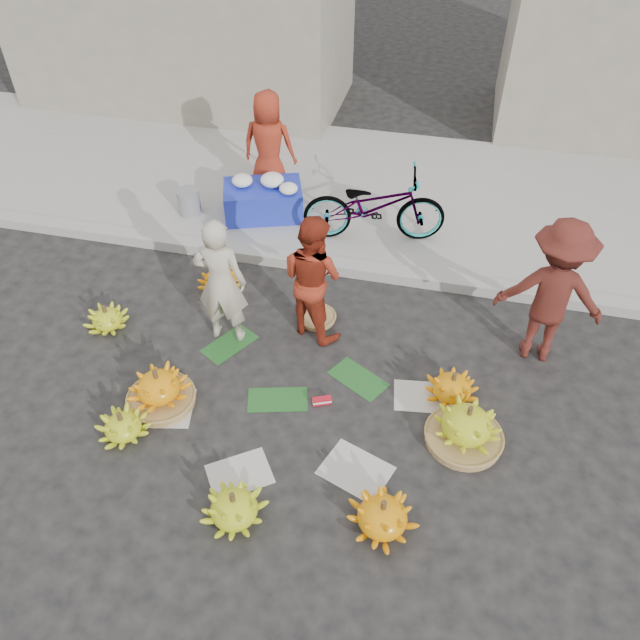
% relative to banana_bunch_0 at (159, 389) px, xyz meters
% --- Properties ---
extents(ground, '(80.00, 80.00, 0.00)m').
position_rel_banana_bunch_0_xyz_m(ground, '(1.32, 0.52, -0.21)').
color(ground, black).
rests_on(ground, ground).
extents(curb, '(40.00, 0.25, 0.15)m').
position_rel_banana_bunch_0_xyz_m(curb, '(1.32, 2.72, -0.14)').
color(curb, '#98958F').
rests_on(curb, ground).
extents(sidewalk, '(40.00, 4.00, 0.12)m').
position_rel_banana_bunch_0_xyz_m(sidewalk, '(1.32, 4.82, -0.15)').
color(sidewalk, '#98958F').
rests_on(sidewalk, ground).
extents(newspaper_scatter, '(3.20, 1.80, 0.00)m').
position_rel_banana_bunch_0_xyz_m(newspaper_scatter, '(1.32, -0.28, -0.21)').
color(newspaper_scatter, beige).
rests_on(newspaper_scatter, ground).
extents(banana_leaves, '(2.00, 1.00, 0.00)m').
position_rel_banana_bunch_0_xyz_m(banana_leaves, '(1.22, 0.72, -0.21)').
color(banana_leaves, '#1A4F1F').
rests_on(banana_leaves, ground).
extents(banana_bunch_0, '(0.84, 0.84, 0.49)m').
position_rel_banana_bunch_0_xyz_m(banana_bunch_0, '(0.00, 0.00, 0.00)').
color(banana_bunch_0, olive).
rests_on(banana_bunch_0, ground).
extents(banana_bunch_1, '(0.57, 0.57, 0.33)m').
position_rel_banana_bunch_0_xyz_m(banana_bunch_1, '(-0.19, -0.50, -0.07)').
color(banana_bunch_1, '#9CB91A').
rests_on(banana_bunch_1, ground).
extents(banana_bunch_2, '(0.80, 0.80, 0.38)m').
position_rel_banana_bunch_0_xyz_m(banana_bunch_2, '(1.23, -1.13, -0.05)').
color(banana_bunch_2, '#9CB91A').
rests_on(banana_bunch_2, ground).
extents(banana_bunch_3, '(0.65, 0.65, 0.39)m').
position_rel_banana_bunch_0_xyz_m(banana_bunch_3, '(2.55, -0.91, -0.04)').
color(banana_bunch_3, '#F8A00C').
rests_on(banana_bunch_3, ground).
extents(banana_bunch_4, '(0.81, 0.81, 0.52)m').
position_rel_banana_bunch_0_xyz_m(banana_bunch_4, '(3.22, 0.23, 0.02)').
color(banana_bunch_4, olive).
rests_on(banana_bunch_4, ground).
extents(banana_bunch_5, '(0.68, 0.68, 0.37)m').
position_rel_banana_bunch_0_xyz_m(banana_bunch_5, '(3.05, 0.79, -0.05)').
color(banana_bunch_5, '#F8A00C').
rests_on(banana_bunch_5, ground).
extents(banana_bunch_6, '(0.61, 0.61, 0.33)m').
position_rel_banana_bunch_0_xyz_m(banana_bunch_6, '(-1.13, 0.98, -0.07)').
color(banana_bunch_6, '#9CB91A').
rests_on(banana_bunch_6, ground).
extents(banana_bunch_7, '(0.60, 0.60, 0.36)m').
position_rel_banana_bunch_0_xyz_m(banana_bunch_7, '(-0.04, 2.00, -0.05)').
color(banana_bunch_7, '#F8A00C').
rests_on(banana_bunch_7, ground).
extents(basket_spare, '(0.60, 0.60, 0.05)m').
position_rel_banana_bunch_0_xyz_m(basket_spare, '(1.33, 1.69, -0.19)').
color(basket_spare, olive).
rests_on(basket_spare, ground).
extents(incense_stack, '(0.21, 0.14, 0.08)m').
position_rel_banana_bunch_0_xyz_m(incense_stack, '(1.70, 0.37, -0.17)').
color(incense_stack, red).
rests_on(incense_stack, ground).
extents(vendor_cream, '(0.62, 0.42, 1.63)m').
position_rel_banana_bunch_0_xyz_m(vendor_cream, '(0.34, 1.17, 0.60)').
color(vendor_cream, beige).
rests_on(vendor_cream, ground).
extents(vendor_red, '(0.96, 0.88, 1.60)m').
position_rel_banana_bunch_0_xyz_m(vendor_red, '(1.32, 1.52, 0.59)').
color(vendor_red, '#A73219').
rests_on(vendor_red, ground).
extents(man_striped, '(1.20, 0.74, 1.79)m').
position_rel_banana_bunch_0_xyz_m(man_striped, '(3.95, 1.72, 0.68)').
color(man_striped, maroon).
rests_on(man_striped, ground).
extents(flower_table, '(1.29, 1.04, 0.65)m').
position_rel_banana_bunch_0_xyz_m(flower_table, '(0.05, 3.66, 0.18)').
color(flower_table, '#1B28B1').
rests_on(flower_table, sidewalk).
extents(grey_bucket, '(0.34, 0.34, 0.38)m').
position_rel_banana_bunch_0_xyz_m(grey_bucket, '(-1.04, 3.45, 0.10)').
color(grey_bucket, gray).
rests_on(grey_bucket, sidewalk).
extents(flower_vendor, '(0.81, 0.54, 1.63)m').
position_rel_banana_bunch_0_xyz_m(flower_vendor, '(-0.00, 4.23, 0.72)').
color(flower_vendor, '#A73219').
rests_on(flower_vendor, sidewalk).
extents(bicycle, '(1.05, 2.05, 1.03)m').
position_rel_banana_bunch_0_xyz_m(bicycle, '(1.73, 3.44, 0.42)').
color(bicycle, gray).
rests_on(bicycle, sidewalk).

